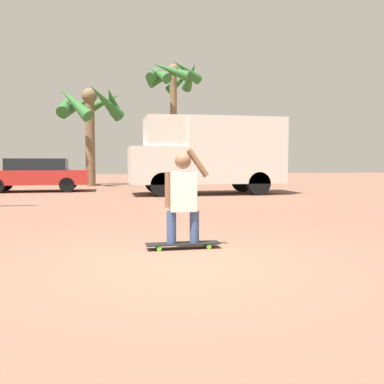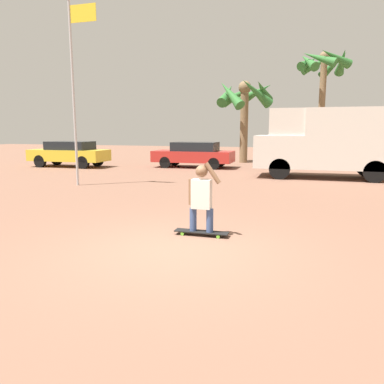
% 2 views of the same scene
% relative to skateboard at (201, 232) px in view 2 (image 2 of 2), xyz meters
% --- Properties ---
extents(ground_plane, '(80.00, 80.00, 0.00)m').
position_rel_skateboard_xyz_m(ground_plane, '(-0.20, -1.05, -0.07)').
color(ground_plane, brown).
extents(skateboard, '(1.10, 0.25, 0.09)m').
position_rel_skateboard_xyz_m(skateboard, '(0.00, 0.00, 0.00)').
color(skateboard, black).
rests_on(skateboard, ground_plane).
extents(person_skateboarder, '(0.66, 0.24, 1.40)m').
position_rel_skateboard_xyz_m(person_skateboarder, '(-0.00, -0.00, 0.76)').
color(person_skateboarder, '#384C7A').
rests_on(person_skateboarder, skateboard).
extents(camper_van, '(6.01, 2.23, 3.00)m').
position_rel_skateboard_xyz_m(camper_van, '(2.96, 10.33, 1.58)').
color(camper_van, black).
rests_on(camper_van, ground_plane).
extents(parked_car_red, '(4.46, 1.81, 1.42)m').
position_rel_skateboard_xyz_m(parked_car_red, '(-4.01, 13.20, 0.68)').
color(parked_car_red, black).
rests_on(parked_car_red, ground_plane).
extents(parked_car_yellow, '(4.47, 1.72, 1.45)m').
position_rel_skateboard_xyz_m(parked_car_yellow, '(-10.94, 11.51, 0.71)').
color(parked_car_yellow, black).
rests_on(parked_car_yellow, ground_plane).
extents(palm_tree_near_van, '(3.35, 3.41, 7.07)m').
position_rel_skateboard_xyz_m(palm_tree_near_van, '(2.84, 18.64, 5.76)').
color(palm_tree_near_van, brown).
rests_on(palm_tree_near_van, ground_plane).
extents(palm_tree_center_background, '(3.71, 3.83, 5.29)m').
position_rel_skateboard_xyz_m(palm_tree_center_background, '(-1.80, 17.18, 4.03)').
color(palm_tree_center_background, brown).
rests_on(palm_tree_center_background, ground_plane).
extents(flagpole, '(1.13, 0.12, 6.73)m').
position_rel_skateboard_xyz_m(flagpole, '(-6.25, 5.33, 3.84)').
color(flagpole, '#B7B7BC').
rests_on(flagpole, ground_plane).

